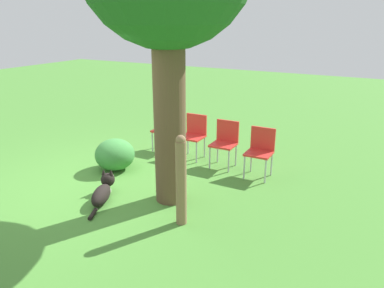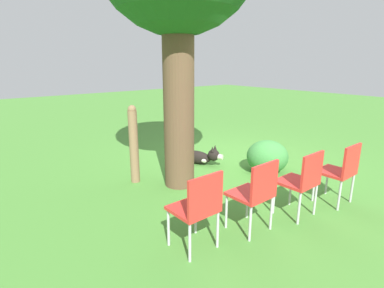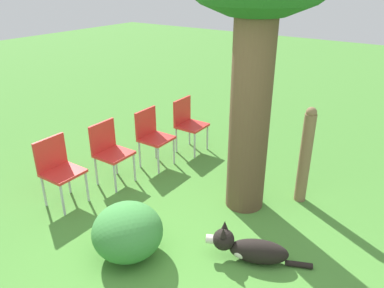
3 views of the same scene
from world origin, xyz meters
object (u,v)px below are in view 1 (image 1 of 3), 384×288
Objects in this scene: dog at (103,191)px; red_chair_3 at (260,149)px; red_chair_2 at (225,140)px; red_chair_0 at (166,126)px; red_chair_1 at (194,133)px; fence_post at (181,180)px.

red_chair_3 is at bearing -65.00° from dog.
red_chair_2 is (-2.20, 1.08, 0.36)m from dog.
red_chair_3 reaches higher than dog.
dog is 1.17× the size of red_chair_0.
red_chair_2 is at bearing -101.21° from red_chair_3.
dog is 2.47m from red_chair_2.
dog is 2.53m from red_chair_0.
red_chair_0 and red_chair_3 have the same top height.
red_chair_0 is at bearing -101.21° from red_chair_2.
dog is at bearing -9.08° from red_chair_1.
red_chair_1 and red_chair_3 have the same top height.
red_chair_3 is (-2.08, 0.40, -0.13)m from fence_post.
red_chair_0 is 2.24m from red_chair_3.
red_chair_0 is at bearing -101.21° from red_chair_3.
fence_post is 2.13m from red_chair_3.
red_chair_3 is at bearing 78.79° from red_chair_2.
fence_post is 3.08m from red_chair_0.
fence_post is at bearing 23.69° from red_chair_1.
fence_post is 1.46× the size of red_chair_3.
fence_post is at bearing -11.64° from red_chair_3.
fence_post reaches higher than red_chair_2.
fence_post is at bearing 7.83° from red_chair_2.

